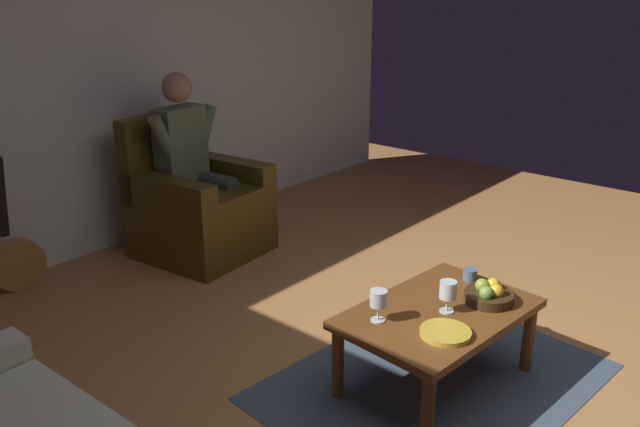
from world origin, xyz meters
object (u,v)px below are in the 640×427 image
at_px(armchair, 197,207).
at_px(coffee_table, 438,320).
at_px(decorative_dish, 445,333).
at_px(wine_glass_far, 448,292).
at_px(wine_glass_near, 379,300).
at_px(guitar, 16,257).
at_px(fruit_bowl, 489,294).
at_px(person_seated, 192,159).
at_px(candle_jar, 470,274).

height_order(armchair, coffee_table, armchair).
relative_size(coffee_table, decorative_dish, 4.37).
relative_size(wine_glass_far, decorative_dish, 0.69).
bearing_deg(decorative_dish, wine_glass_near, -74.21).
distance_m(armchair, guitar, 1.24).
bearing_deg(fruit_bowl, person_seated, -92.44).
distance_m(guitar, candle_jar, 2.86).
bearing_deg(fruit_bowl, guitar, -69.04).
height_order(guitar, decorative_dish, guitar).
xyz_separation_m(person_seated, candle_jar, (-0.06, 2.18, -0.27)).
xyz_separation_m(wine_glass_far, decorative_dish, (0.20, 0.11, -0.09)).
height_order(fruit_bowl, decorative_dish, fruit_bowl).
bearing_deg(guitar, coffee_table, 107.52).
distance_m(armchair, fruit_bowl, 2.35).
xyz_separation_m(person_seated, guitar, (1.16, -0.40, -0.49)).
xyz_separation_m(coffee_table, guitar, (0.83, -2.62, -0.13)).
height_order(coffee_table, guitar, guitar).
distance_m(wine_glass_near, decorative_dish, 0.33).
bearing_deg(person_seated, fruit_bowl, 81.31).
height_order(wine_glass_far, fruit_bowl, wine_glass_far).
bearing_deg(armchair, wine_glass_near, 67.12).
distance_m(armchair, decorative_dish, 2.41).
height_order(armchair, fruit_bowl, armchair).
relative_size(armchair, candle_jar, 13.50).
distance_m(coffee_table, guitar, 2.75).
xyz_separation_m(wine_glass_near, fruit_bowl, (-0.51, 0.30, -0.07)).
height_order(armchair, wine_glass_near, armchair).
height_order(armchair, candle_jar, armchair).
xyz_separation_m(armchair, person_seated, (0.00, -0.02, 0.36)).
height_order(guitar, wine_glass_near, guitar).
xyz_separation_m(armchair, guitar, (1.16, -0.41, -0.13)).
distance_m(coffee_table, fruit_bowl, 0.29).
xyz_separation_m(armchair, fruit_bowl, (0.10, 2.35, 0.10)).
relative_size(armchair, wine_glass_far, 6.37).
distance_m(armchair, wine_glass_near, 2.14).
relative_size(fruit_bowl, decorative_dish, 1.04).
bearing_deg(guitar, wine_glass_far, 107.42).
distance_m(guitar, decorative_dish, 2.85).
bearing_deg(wine_glass_far, decorative_dish, 28.56).
bearing_deg(person_seated, coffee_table, 75.27).
relative_size(armchair, wine_glass_near, 6.55).
bearing_deg(guitar, candle_jar, 115.45).
bearing_deg(coffee_table, fruit_bowl, 148.42).
relative_size(person_seated, guitar, 1.29).
distance_m(wine_glass_far, decorative_dish, 0.24).
distance_m(coffee_table, wine_glass_far, 0.17).
bearing_deg(wine_glass_far, fruit_bowl, 154.89).
distance_m(armchair, person_seated, 0.36).
xyz_separation_m(guitar, wine_glass_far, (-0.83, 2.66, 0.30)).
bearing_deg(person_seated, armchair, 90.00).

